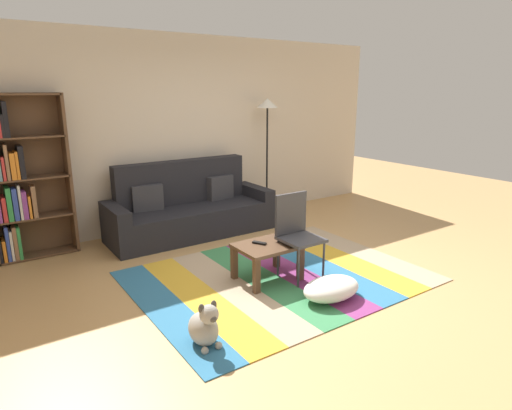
{
  "coord_description": "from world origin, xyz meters",
  "views": [
    {
      "loc": [
        -2.8,
        -3.28,
        1.96
      ],
      "look_at": [
        -0.05,
        0.76,
        0.65
      ],
      "focal_mm": 30.55,
      "sensor_mm": 36.0,
      "label": 1
    }
  ],
  "objects": [
    {
      "name": "ground_plane",
      "position": [
        0.0,
        0.0,
        0.0
      ],
      "size": [
        14.0,
        14.0,
        0.0
      ],
      "primitive_type": "plane",
      "color": "tan"
    },
    {
      "name": "back_wall",
      "position": [
        0.0,
        2.55,
        1.35
      ],
      "size": [
        6.8,
        0.1,
        2.7
      ],
      "primitive_type": "cube",
      "color": "beige",
      "rests_on": "ground_plane"
    },
    {
      "name": "rug",
      "position": [
        -0.17,
        0.16,
        0.01
      ],
      "size": [
        2.95,
        2.23,
        0.01
      ],
      "color": "teal",
      "rests_on": "ground_plane"
    },
    {
      "name": "couch",
      "position": [
        -0.31,
        2.02,
        0.34
      ],
      "size": [
        2.26,
        0.8,
        1.0
      ],
      "color": "black",
      "rests_on": "ground_plane"
    },
    {
      "name": "bookshelf",
      "position": [
        -2.32,
        2.31,
        0.94
      ],
      "size": [
        0.9,
        0.28,
        1.92
      ],
      "color": "brown",
      "rests_on": "ground_plane"
    },
    {
      "name": "coffee_table",
      "position": [
        -0.31,
        0.17,
        0.32
      ],
      "size": [
        0.64,
        0.5,
        0.39
      ],
      "color": "#513826",
      "rests_on": "rug"
    },
    {
      "name": "pouf",
      "position": [
        -0.06,
        -0.54,
        0.11
      ],
      "size": [
        0.61,
        0.4,
        0.2
      ],
      "primitive_type": "ellipsoid",
      "color": "white",
      "rests_on": "rug"
    },
    {
      "name": "dog",
      "position": [
        -1.43,
        -0.54,
        0.16
      ],
      "size": [
        0.22,
        0.35,
        0.4
      ],
      "color": "#9E998E",
      "rests_on": "ground_plane"
    },
    {
      "name": "standing_lamp",
      "position": [
        1.14,
        2.2,
        1.52
      ],
      "size": [
        0.32,
        0.32,
        1.82
      ],
      "color": "black",
      "rests_on": "ground_plane"
    },
    {
      "name": "tv_remote",
      "position": [
        -0.37,
        0.23,
        0.41
      ],
      "size": [
        0.11,
        0.15,
        0.02
      ],
      "primitive_type": "cube",
      "rotation": [
        0.0,
        0.0,
        0.51
      ],
      "color": "black",
      "rests_on": "coffee_table"
    },
    {
      "name": "folding_chair",
      "position": [
        0.0,
        0.09,
        0.53
      ],
      "size": [
        0.4,
        0.4,
        0.9
      ],
      "rotation": [
        0.0,
        0.0,
        -1.04
      ],
      "color": "#38383D",
      "rests_on": "ground_plane"
    }
  ]
}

